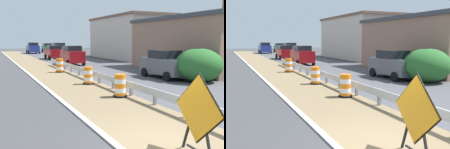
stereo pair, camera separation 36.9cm
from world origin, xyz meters
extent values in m
plane|color=#3D3D3F|center=(0.00, 0.00, 0.00)|extent=(160.00, 160.00, 0.00)
cube|color=#7F6B4C|center=(0.55, 0.00, 0.00)|extent=(3.49, 120.00, 0.01)
cube|color=#ADB2B7|center=(2.04, 2.68, 0.55)|extent=(0.08, 41.16, 0.32)
cube|color=slate|center=(2.12, 1.65, 0.35)|extent=(0.12, 0.12, 0.70)
cube|color=slate|center=(2.12, 3.71, 0.35)|extent=(0.12, 0.12, 0.70)
cube|color=slate|center=(2.12, 5.77, 0.35)|extent=(0.12, 0.12, 0.70)
cube|color=slate|center=(2.12, 7.83, 0.35)|extent=(0.12, 0.12, 0.70)
cube|color=slate|center=(2.12, 9.89, 0.35)|extent=(0.12, 0.12, 0.70)
cube|color=slate|center=(2.12, 11.94, 0.35)|extent=(0.12, 0.12, 0.70)
cube|color=slate|center=(2.12, 14.00, 0.35)|extent=(0.12, 0.12, 0.70)
cube|color=slate|center=(2.12, 16.06, 0.35)|extent=(0.12, 0.12, 0.70)
cube|color=slate|center=(2.12, 18.12, 0.35)|extent=(0.12, 0.12, 0.70)
cube|color=slate|center=(2.12, 20.18, 0.35)|extent=(0.12, 0.12, 0.70)
cube|color=slate|center=(2.12, 22.23, 0.35)|extent=(0.12, 0.12, 0.70)
cube|color=black|center=(0.20, -1.20, 0.52)|extent=(0.07, 0.39, 1.06)
cube|color=black|center=(0.25, -0.50, 0.52)|extent=(0.07, 0.39, 1.06)
cube|color=orange|center=(0.21, -0.85, 1.13)|extent=(0.12, 1.61, 1.61)
cube|color=black|center=(0.22, -0.85, 1.13)|extent=(0.11, 1.70, 1.71)
cylinder|color=orange|center=(1.49, 5.74, 0.11)|extent=(0.54, 0.54, 0.22)
cylinder|color=white|center=(1.49, 5.74, 0.33)|extent=(0.54, 0.54, 0.22)
cylinder|color=orange|center=(1.49, 5.74, 0.55)|extent=(0.54, 0.54, 0.22)
cylinder|color=white|center=(1.49, 5.74, 0.77)|extent=(0.54, 0.54, 0.22)
cylinder|color=orange|center=(1.49, 5.74, 0.99)|extent=(0.54, 0.54, 0.22)
cylinder|color=black|center=(1.49, 5.74, 0.04)|extent=(0.68, 0.68, 0.08)
cylinder|color=orange|center=(1.37, 9.86, 0.11)|extent=(0.54, 0.54, 0.21)
cylinder|color=white|center=(1.37, 9.86, 0.32)|extent=(0.54, 0.54, 0.21)
cylinder|color=orange|center=(1.37, 9.86, 0.54)|extent=(0.54, 0.54, 0.21)
cylinder|color=white|center=(1.37, 9.86, 0.75)|extent=(0.54, 0.54, 0.21)
cylinder|color=orange|center=(1.37, 9.86, 0.96)|extent=(0.54, 0.54, 0.21)
cylinder|color=black|center=(1.37, 9.86, 0.04)|extent=(0.67, 0.67, 0.08)
cylinder|color=orange|center=(1.27, 16.52, 0.11)|extent=(0.59, 0.59, 0.23)
cylinder|color=white|center=(1.27, 16.52, 0.34)|extent=(0.59, 0.59, 0.23)
cylinder|color=orange|center=(1.27, 16.52, 0.57)|extent=(0.59, 0.59, 0.23)
cylinder|color=white|center=(1.27, 16.52, 0.80)|extent=(0.59, 0.59, 0.23)
cylinder|color=orange|center=(1.27, 16.52, 1.03)|extent=(0.59, 0.59, 0.23)
cylinder|color=black|center=(1.27, 16.52, 0.04)|extent=(0.73, 0.73, 0.08)
cube|color=maroon|center=(4.19, 22.67, 0.92)|extent=(1.80, 4.19, 1.20)
cube|color=black|center=(4.19, 22.50, 1.80)|extent=(1.58, 1.95, 0.56)
cylinder|color=black|center=(3.37, 24.06, 0.32)|extent=(0.23, 0.64, 0.64)
cylinder|color=black|center=(5.07, 24.02, 0.32)|extent=(0.23, 0.64, 0.64)
cylinder|color=black|center=(3.31, 21.31, 0.32)|extent=(0.23, 0.64, 0.64)
cylinder|color=black|center=(5.01, 21.28, 0.32)|extent=(0.23, 0.64, 0.64)
cube|color=#4C5156|center=(7.33, 10.06, 0.87)|extent=(1.94, 4.07, 1.10)
cube|color=black|center=(7.32, 10.23, 1.70)|extent=(1.70, 1.89, 0.56)
cylinder|color=black|center=(8.28, 8.76, 0.32)|extent=(0.24, 0.65, 0.64)
cylinder|color=black|center=(6.44, 8.71, 0.32)|extent=(0.24, 0.65, 0.64)
cylinder|color=black|center=(8.21, 11.42, 0.32)|extent=(0.24, 0.65, 0.64)
cylinder|color=black|center=(6.37, 11.37, 0.32)|extent=(0.24, 0.65, 0.64)
cube|color=navy|center=(4.01, 48.85, 0.94)|extent=(2.02, 4.61, 1.25)
cube|color=black|center=(4.00, 48.67, 1.85)|extent=(1.78, 2.13, 0.56)
cylinder|color=black|center=(3.05, 50.38, 0.32)|extent=(0.23, 0.64, 0.64)
cylinder|color=black|center=(5.00, 50.35, 0.32)|extent=(0.23, 0.64, 0.64)
cylinder|color=black|center=(3.01, 47.36, 0.32)|extent=(0.23, 0.64, 0.64)
cylinder|color=black|center=(4.96, 47.33, 0.32)|extent=(0.23, 0.64, 0.64)
cube|color=#4C5156|center=(7.53, 41.79, 0.95)|extent=(1.93, 4.43, 1.26)
cube|color=black|center=(7.53, 41.97, 1.86)|extent=(1.72, 2.05, 0.56)
cylinder|color=black|center=(8.46, 40.33, 0.32)|extent=(0.23, 0.64, 0.64)
cylinder|color=black|center=(6.57, 40.35, 0.32)|extent=(0.23, 0.64, 0.64)
cylinder|color=black|center=(8.49, 43.24, 0.32)|extent=(0.23, 0.64, 0.64)
cylinder|color=black|center=(6.60, 43.26, 0.32)|extent=(0.23, 0.64, 0.64)
cube|color=maroon|center=(4.27, 31.86, 0.85)|extent=(1.87, 4.41, 1.05)
cube|color=black|center=(4.27, 31.69, 1.65)|extent=(1.66, 2.04, 0.56)
cylinder|color=black|center=(3.38, 33.32, 0.32)|extent=(0.23, 0.64, 0.64)
cylinder|color=black|center=(5.20, 33.31, 0.32)|extent=(0.23, 0.64, 0.64)
cylinder|color=black|center=(3.35, 30.42, 0.32)|extent=(0.23, 0.64, 0.64)
cylinder|color=black|center=(5.17, 30.41, 0.32)|extent=(0.23, 0.64, 0.64)
cube|color=#195128|center=(7.72, 52.74, 0.84)|extent=(1.82, 4.33, 1.04)
cube|color=black|center=(7.72, 52.91, 1.64)|extent=(1.64, 1.99, 0.56)
cylinder|color=black|center=(8.63, 51.31, 0.32)|extent=(0.22, 0.64, 0.64)
cylinder|color=black|center=(6.81, 51.31, 0.32)|extent=(0.22, 0.64, 0.64)
cylinder|color=black|center=(8.63, 54.17, 0.32)|extent=(0.22, 0.64, 0.64)
cylinder|color=black|center=(6.81, 54.17, 0.32)|extent=(0.22, 0.64, 0.64)
cube|color=#93705B|center=(13.28, 13.18, 2.20)|extent=(7.42, 11.74, 4.39)
cube|color=#3D424C|center=(13.28, 13.18, 4.54)|extent=(7.71, 12.21, 0.30)
cube|color=beige|center=(14.80, 29.29, 2.86)|extent=(6.80, 14.25, 5.73)
cube|color=brown|center=(14.80, 29.29, 5.88)|extent=(7.07, 14.82, 0.30)
cylinder|color=brown|center=(10.42, 7.95, 3.74)|extent=(0.24, 0.24, 7.48)
ellipsoid|color=#286028|center=(8.20, 7.72, 1.09)|extent=(3.02, 3.02, 2.18)
camera|label=1|loc=(-4.19, -5.52, 2.75)|focal=42.93mm
camera|label=2|loc=(-3.85, -5.68, 2.75)|focal=42.93mm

